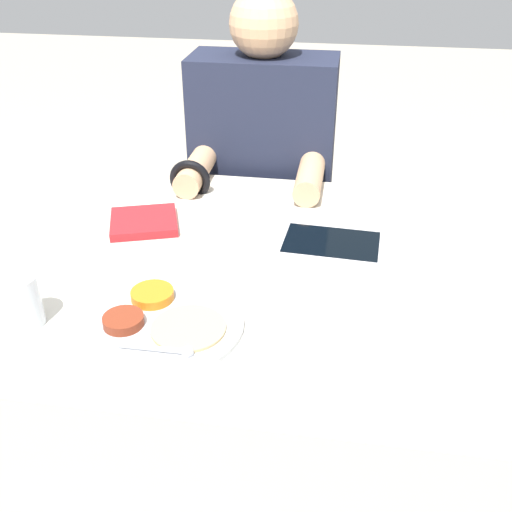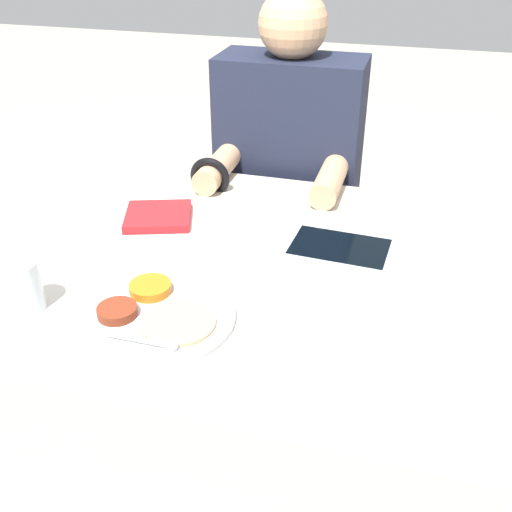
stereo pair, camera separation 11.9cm
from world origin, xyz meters
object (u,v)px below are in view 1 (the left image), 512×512
object	(u,v)px
thali_tray	(161,321)
red_notebook	(144,223)
drinking_glass	(22,301)
person_diner	(262,210)
tablet_device	(331,243)

from	to	relation	value
thali_tray	red_notebook	xyz separation A→B (m)	(-0.15, 0.37, 0.00)
thali_tray	drinking_glass	xyz separation A→B (m)	(-0.24, -0.03, 0.04)
thali_tray	red_notebook	world-z (taller)	thali_tray
red_notebook	person_diner	size ratio (longest dim) A/B	0.16
thali_tray	person_diner	world-z (taller)	person_diner
thali_tray	drinking_glass	world-z (taller)	drinking_glass
tablet_device	drinking_glass	xyz separation A→B (m)	(-0.54, -0.38, 0.05)
red_notebook	drinking_glass	xyz separation A→B (m)	(-0.09, -0.40, 0.04)
thali_tray	red_notebook	distance (m)	0.40
thali_tray	person_diner	distance (m)	0.85
tablet_device	drinking_glass	world-z (taller)	drinking_glass
person_diner	drinking_glass	bearing A→B (deg)	-109.60
person_diner	drinking_glass	xyz separation A→B (m)	(-0.31, -0.86, 0.22)
drinking_glass	red_notebook	bearing A→B (deg)	77.21
thali_tray	tablet_device	size ratio (longest dim) A/B	1.22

